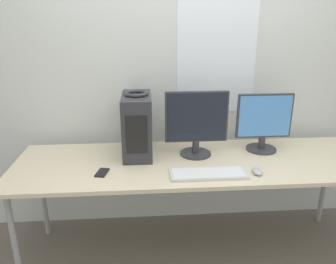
# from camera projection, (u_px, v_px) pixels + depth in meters

# --- Properties ---
(wall_back) EXTENTS (8.00, 0.07, 2.70)m
(wall_back) POSITION_uv_depth(u_px,v_px,m) (187.00, 68.00, 2.63)
(wall_back) COLOR silver
(wall_back) RESTS_ON ground_plane
(desk) EXTENTS (2.55, 0.79, 0.77)m
(desk) POSITION_uv_depth(u_px,v_px,m) (195.00, 166.00, 2.35)
(desk) COLOR beige
(desk) RESTS_ON ground_plane
(pc_tower) EXTENTS (0.21, 0.42, 0.44)m
(pc_tower) POSITION_uv_depth(u_px,v_px,m) (137.00, 125.00, 2.38)
(pc_tower) COLOR #2D2D33
(pc_tower) RESTS_ON desk
(headphones) EXTENTS (0.17, 0.17, 0.03)m
(headphones) POSITION_uv_depth(u_px,v_px,m) (136.00, 93.00, 2.31)
(headphones) COLOR #333338
(headphones) RESTS_ON pc_tower
(monitor_main) EXTENTS (0.45, 0.23, 0.48)m
(monitor_main) POSITION_uv_depth(u_px,v_px,m) (196.00, 123.00, 2.35)
(monitor_main) COLOR #333338
(monitor_main) RESTS_ON desk
(monitor_right_near) EXTENTS (0.42, 0.23, 0.44)m
(monitor_right_near) POSITION_uv_depth(u_px,v_px,m) (264.00, 122.00, 2.45)
(monitor_right_near) COLOR #333338
(monitor_right_near) RESTS_ON desk
(keyboard) EXTENTS (0.50, 0.17, 0.02)m
(keyboard) POSITION_uv_depth(u_px,v_px,m) (208.00, 174.00, 2.11)
(keyboard) COLOR silver
(keyboard) RESTS_ON desk
(mouse) EXTENTS (0.06, 0.10, 0.03)m
(mouse) POSITION_uv_depth(u_px,v_px,m) (257.00, 171.00, 2.13)
(mouse) COLOR #B2B2B7
(mouse) RESTS_ON desk
(cell_phone) EXTENTS (0.09, 0.13, 0.01)m
(cell_phone) POSITION_uv_depth(u_px,v_px,m) (102.00, 173.00, 2.14)
(cell_phone) COLOR black
(cell_phone) RESTS_ON desk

